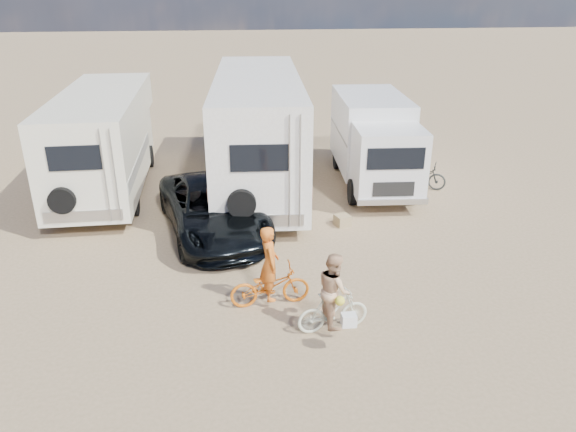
{
  "coord_description": "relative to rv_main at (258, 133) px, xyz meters",
  "views": [
    {
      "loc": [
        -0.84,
        -11.38,
        6.77
      ],
      "look_at": [
        0.47,
        1.05,
        1.3
      ],
      "focal_mm": 34.03,
      "sensor_mm": 36.0,
      "label": 1
    }
  ],
  "objects": [
    {
      "name": "rider_man",
      "position": [
        -0.2,
        -7.63,
        -1.04
      ],
      "size": [
        0.48,
        0.67,
        1.74
      ],
      "primitive_type": "imported",
      "rotation": [
        0.0,
        0.0,
        1.67
      ],
      "color": "#D0621C",
      "rests_on": "ground"
    },
    {
      "name": "cooler",
      "position": [
        -0.38,
        -3.27,
        -1.68
      ],
      "size": [
        0.69,
        0.58,
        0.47
      ],
      "primitive_type": "cube",
      "rotation": [
        0.0,
        0.0,
        -0.3
      ],
      "color": "teal",
      "rests_on": "ground"
    },
    {
      "name": "rider_woman",
      "position": [
        1.03,
        -8.74,
        -1.11
      ],
      "size": [
        0.73,
        0.87,
        1.6
      ],
      "primitive_type": "imported",
      "rotation": [
        0.0,
        0.0,
        1.74
      ],
      "color": "tan",
      "rests_on": "ground"
    },
    {
      "name": "ground",
      "position": [
        -0.06,
        -6.73,
        -1.91
      ],
      "size": [
        140.0,
        140.0,
        0.0
      ],
      "primitive_type": "plane",
      "color": "#987C5A",
      "rests_on": "ground"
    },
    {
      "name": "dark_suv",
      "position": [
        -1.52,
        -3.66,
        -1.17
      ],
      "size": [
        3.66,
        5.8,
        1.49
      ],
      "primitive_type": "imported",
      "rotation": [
        0.0,
        0.0,
        0.24
      ],
      "color": "black",
      "rests_on": "ground"
    },
    {
      "name": "box_truck",
      "position": [
        4.01,
        -0.21,
        -0.42
      ],
      "size": [
        2.57,
        6.13,
        3.0
      ],
      "primitive_type": null,
      "rotation": [
        0.0,
        0.0,
        -0.05
      ],
      "color": "silver",
      "rests_on": "ground"
    },
    {
      "name": "bike_man",
      "position": [
        -0.2,
        -7.63,
        -1.44
      ],
      "size": [
        1.84,
        0.8,
        0.94
      ],
      "primitive_type": "imported",
      "rotation": [
        0.0,
        0.0,
        1.67
      ],
      "color": "#C85A0D",
      "rests_on": "ground"
    },
    {
      "name": "rv_main",
      "position": [
        0.0,
        0.0,
        0.0
      ],
      "size": [
        3.19,
        9.53,
        3.83
      ],
      "primitive_type": null,
      "rotation": [
        0.0,
        0.0,
        -0.05
      ],
      "color": "white",
      "rests_on": "ground"
    },
    {
      "name": "crate",
      "position": [
        2.26,
        -3.59,
        -1.75
      ],
      "size": [
        0.51,
        0.51,
        0.32
      ],
      "primitive_type": "cube",
      "rotation": [
        0.0,
        0.0,
        0.33
      ],
      "color": "#87734E",
      "rests_on": "ground"
    },
    {
      "name": "rv_left",
      "position": [
        -5.18,
        0.22,
        -0.25
      ],
      "size": [
        2.73,
        8.05,
        3.32
      ],
      "primitive_type": null,
      "rotation": [
        0.0,
        0.0,
        0.03
      ],
      "color": "beige",
      "rests_on": "ground"
    },
    {
      "name": "bike_parked",
      "position": [
        5.55,
        -0.76,
        -1.45
      ],
      "size": [
        1.87,
        1.32,
        0.93
      ],
      "primitive_type": "imported",
      "rotation": [
        0.0,
        0.0,
        1.12
      ],
      "color": "#242724",
      "rests_on": "ground"
    },
    {
      "name": "bike_woman",
      "position": [
        1.03,
        -8.74,
        -1.46
      ],
      "size": [
        1.58,
        0.68,
        0.92
      ],
      "primitive_type": "imported",
      "rotation": [
        0.0,
        0.0,
        1.74
      ],
      "color": "beige",
      "rests_on": "ground"
    }
  ]
}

